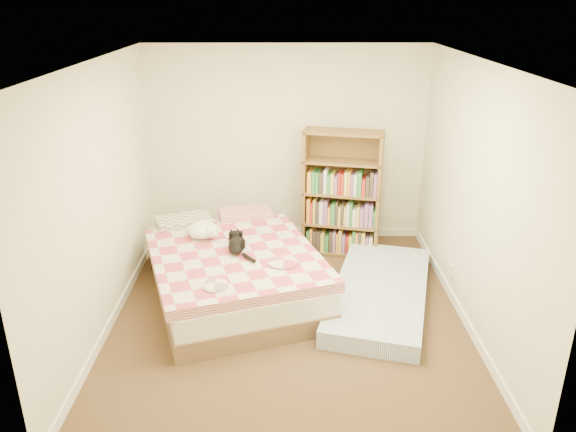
{
  "coord_description": "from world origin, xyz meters",
  "views": [
    {
      "loc": [
        -0.04,
        -4.94,
        3.04
      ],
      "look_at": [
        -0.0,
        0.3,
        0.96
      ],
      "focal_mm": 35.0,
      "sensor_mm": 36.0,
      "label": 1
    }
  ],
  "objects_px": {
    "black_cat": "(237,243)",
    "white_dog": "(203,230)",
    "bookshelf": "(341,209)",
    "bed": "(233,268)",
    "floor_mattress": "(380,293)"
  },
  "relations": [
    {
      "from": "black_cat",
      "to": "white_dog",
      "type": "height_order",
      "value": "white_dog"
    },
    {
      "from": "bookshelf",
      "to": "white_dog",
      "type": "distance_m",
      "value": 1.78
    },
    {
      "from": "bookshelf",
      "to": "bed",
      "type": "bearing_deg",
      "value": -128.42
    },
    {
      "from": "white_dog",
      "to": "black_cat",
      "type": "bearing_deg",
      "value": -44.09
    },
    {
      "from": "bed",
      "to": "bookshelf",
      "type": "relative_size",
      "value": 1.69
    },
    {
      "from": "black_cat",
      "to": "white_dog",
      "type": "xyz_separation_m",
      "value": [
        -0.4,
        0.31,
        0.02
      ]
    },
    {
      "from": "floor_mattress",
      "to": "black_cat",
      "type": "height_order",
      "value": "black_cat"
    },
    {
      "from": "bed",
      "to": "black_cat",
      "type": "height_order",
      "value": "black_cat"
    },
    {
      "from": "bed",
      "to": "white_dog",
      "type": "bearing_deg",
      "value": 127.49
    },
    {
      "from": "floor_mattress",
      "to": "black_cat",
      "type": "xyz_separation_m",
      "value": [
        -1.51,
        0.15,
        0.51
      ]
    },
    {
      "from": "bed",
      "to": "bookshelf",
      "type": "bearing_deg",
      "value": 20.58
    },
    {
      "from": "floor_mattress",
      "to": "white_dog",
      "type": "relative_size",
      "value": 5.34
    },
    {
      "from": "floor_mattress",
      "to": "white_dog",
      "type": "height_order",
      "value": "white_dog"
    },
    {
      "from": "floor_mattress",
      "to": "black_cat",
      "type": "distance_m",
      "value": 1.6
    },
    {
      "from": "bed",
      "to": "white_dog",
      "type": "xyz_separation_m",
      "value": [
        -0.33,
        0.23,
        0.35
      ]
    }
  ]
}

